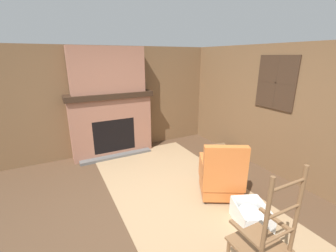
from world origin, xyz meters
name	(u,v)px	position (x,y,z in m)	size (l,w,h in m)	color
ground_plane	(155,211)	(0.00, 0.00, 0.00)	(14.00, 14.00, 0.00)	#4C3523
wood_panel_wall_left	(108,101)	(-2.48, 0.00, 1.18)	(0.06, 5.51, 2.35)	brown
wood_panel_wall_back	(281,112)	(0.00, 2.48, 1.19)	(5.51, 0.09, 2.35)	brown
fireplace_hearth	(112,125)	(-2.27, 0.00, 0.69)	(0.56, 1.82, 1.40)	#93604C
chimney_breast	(108,70)	(-2.28, 0.00, 1.86)	(0.31, 1.52, 0.94)	#93604C
area_rug	(179,191)	(-0.27, 0.55, 0.01)	(3.84, 2.06, 0.01)	#997A56
armchair	(221,177)	(0.16, 1.05, 0.36)	(0.82, 0.83, 0.94)	#C6662D
rocking_chair	(262,248)	(1.44, 0.44, 0.43)	(0.81, 0.47, 1.30)	brown
firewood_stack	(217,150)	(-1.11, 2.03, 0.11)	(0.48, 0.52, 0.24)	brown
laundry_basket	(251,216)	(0.84, 0.98, 0.15)	(0.62, 0.55, 0.29)	white
oil_lamp_vase	(93,89)	(-2.31, -0.32, 1.48)	(0.11, 0.11, 0.25)	#47708E
storage_case	(133,88)	(-2.31, 0.54, 1.45)	(0.17, 0.25, 0.12)	brown
decorative_plate_on_mantel	(107,86)	(-2.33, -0.02, 1.52)	(0.07, 0.26, 0.26)	#336093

